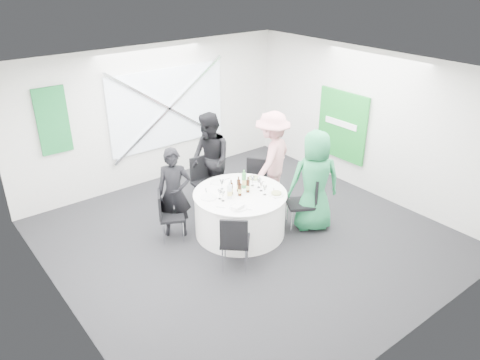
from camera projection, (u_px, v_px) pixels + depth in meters
floor at (247, 237)px, 7.92m from camera, size 6.00×6.00×0.00m
ceiling at (249, 72)px, 6.70m from camera, size 6.00×6.00×0.00m
wall_back at (155, 115)px, 9.44m from camera, size 6.00×0.00×6.00m
wall_front at (418, 246)px, 5.19m from camera, size 6.00×0.00×6.00m
wall_left at (55, 222)px, 5.64m from camera, size 0.00×6.00×6.00m
wall_right at (369, 123)px, 8.98m from camera, size 0.00×6.00×6.00m
window_panel at (168, 108)px, 9.53m from camera, size 2.60×0.03×1.60m
window_brace_a at (169, 108)px, 9.50m from camera, size 2.63×0.05×1.84m
window_brace_b at (169, 108)px, 9.50m from camera, size 2.63×0.05×1.84m
green_banner at (53, 121)px, 8.16m from camera, size 0.55×0.04×1.20m
green_sign at (342, 125)px, 9.46m from camera, size 0.05×1.20×1.40m
banquet_table at (240, 213)px, 7.90m from camera, size 1.56×1.56×0.76m
chair_back at (203, 178)px, 8.73m from camera, size 0.46×0.47×0.95m
chair_back_left at (167, 212)px, 7.66m from camera, size 0.54×0.54×0.87m
chair_back_right at (255, 179)px, 8.73m from camera, size 0.58×0.57×0.91m
chair_front_right at (306, 198)px, 7.96m from camera, size 0.61×0.61×0.98m
chair_front_left at (235, 239)px, 6.86m from camera, size 0.60×0.60×0.94m
person_man_back_left at (174, 193)px, 7.70m from camera, size 0.68×0.64×1.55m
person_man_back at (210, 160)px, 8.63m from camera, size 0.62×0.94×1.78m
person_woman_pink at (272, 158)px, 8.70m from camera, size 1.28×0.97×1.79m
person_woman_green at (315, 181)px, 7.84m from camera, size 1.03×0.92×1.78m
plate_back at (218, 182)px, 8.09m from camera, size 0.25×0.25×0.01m
plate_back_left at (209, 197)px, 7.58m from camera, size 0.27×0.27×0.01m
plate_back_right at (254, 178)px, 8.20m from camera, size 0.29×0.29×0.04m
plate_front_right at (276, 194)px, 7.68m from camera, size 0.26×0.26×0.04m
plate_front_left at (238, 207)px, 7.28m from camera, size 0.28×0.28×0.01m
napkin at (237, 207)px, 7.22m from camera, size 0.21×0.16×0.05m
beer_bottle_a at (231, 189)px, 7.65m from camera, size 0.06×0.06×0.26m
beer_bottle_b at (239, 186)px, 7.75m from camera, size 0.06×0.06×0.27m
beer_bottle_c at (248, 186)px, 7.72m from camera, size 0.06×0.06×0.28m
beer_bottle_d at (240, 190)px, 7.61m from camera, size 0.06×0.06×0.27m
green_water_bottle at (244, 181)px, 7.85m from camera, size 0.08×0.08×0.33m
clear_water_bottle at (230, 192)px, 7.52m from camera, size 0.08×0.08×0.29m
wine_glass_a at (222, 182)px, 7.81m from camera, size 0.07×0.07×0.17m
wine_glass_b at (259, 181)px, 7.87m from camera, size 0.07×0.07×0.17m
wine_glass_c at (265, 188)px, 7.62m from camera, size 0.07×0.07×0.17m
wine_glass_d at (261, 184)px, 7.75m from camera, size 0.07×0.07×0.17m
wine_glass_e at (223, 194)px, 7.43m from camera, size 0.07×0.07×0.17m
wine_glass_f at (220, 192)px, 7.49m from camera, size 0.07×0.07×0.17m
wine_glass_g at (253, 179)px, 7.93m from camera, size 0.07×0.07×0.17m
fork_a at (274, 197)px, 7.61m from camera, size 0.10×0.13×0.01m
knife_a at (274, 190)px, 7.83m from camera, size 0.12×0.12×0.01m
fork_b at (227, 179)px, 8.21m from camera, size 0.15×0.02×0.01m
knife_b at (214, 183)px, 8.05m from camera, size 0.15×0.03×0.01m
fork_c at (221, 207)px, 7.29m from camera, size 0.10×0.13×0.01m
knife_c at (247, 210)px, 7.22m from camera, size 0.12×0.12×0.01m
fork_d at (261, 181)px, 8.12m from camera, size 0.08×0.14×0.01m
knife_d at (246, 178)px, 8.24m from camera, size 0.08×0.14×0.01m
fork_e at (206, 190)px, 7.81m from camera, size 0.09×0.14×0.01m
knife_e at (206, 198)px, 7.56m from camera, size 0.10×0.13×0.01m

